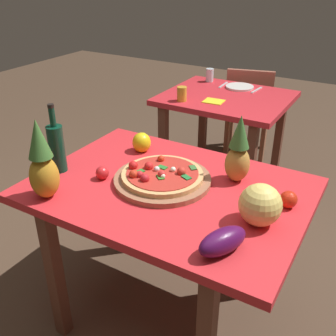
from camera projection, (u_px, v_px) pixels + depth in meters
The scene contains 20 objects.
ground_plane at pixel (169, 309), 2.14m from camera, with size 10.00×10.00×0.00m, color #4C3828.
display_table at pixel (169, 204), 1.82m from camera, with size 1.22×0.88×0.77m.
background_table at pixel (225, 111), 3.01m from camera, with size 0.91×0.79×0.77m.
dining_chair at pixel (248, 108), 3.57m from camera, with size 0.49×0.49×0.85m.
pizza_board at pixel (162, 180), 1.80m from camera, with size 0.44×0.44×0.03m, color #986044.
pizza at pixel (161, 174), 1.79m from camera, with size 0.37×0.37×0.06m.
wine_bottle at pixel (57, 147), 1.85m from camera, with size 0.08×0.08×0.33m.
pineapple_left at pixel (42, 164), 1.62m from camera, with size 0.12×0.12×0.35m.
pineapple_right at pixel (238, 152), 1.76m from camera, with size 0.11×0.11×0.32m.
melon at pixel (260, 205), 1.49m from camera, with size 0.17×0.17×0.17m, color #E9CD67.
bell_pepper at pixel (142, 143), 2.08m from camera, with size 0.10×0.10×0.11m, color yellow.
eggplant at pixel (223, 241), 1.36m from camera, with size 0.20×0.09×0.09m, color #460F43.
tomato_by_bottle at pixel (102, 173), 1.82m from camera, with size 0.06×0.06×0.06m, color red.
tomato_near_board at pixel (289, 199), 1.61m from camera, with size 0.07×0.07×0.07m, color red.
drinking_glass_juice at pixel (182, 94), 2.82m from camera, with size 0.07×0.07×0.10m, color gold.
drinking_glass_water at pixel (210, 75), 3.27m from camera, with size 0.06×0.06×0.11m, color silver.
dinner_plate at pixel (240, 87), 3.12m from camera, with size 0.22×0.22×0.02m, color white.
fork_utensil at pixel (223, 85), 3.19m from camera, with size 0.02×0.18×0.01m, color silver.
knife_utensil at pixel (257, 90), 3.06m from camera, with size 0.02×0.18×0.01m, color silver.
napkin_folded at pixel (214, 101), 2.82m from camera, with size 0.14×0.12×0.01m, color yellow.
Camera 1 is at (0.77, -1.32, 1.68)m, focal length 42.13 mm.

